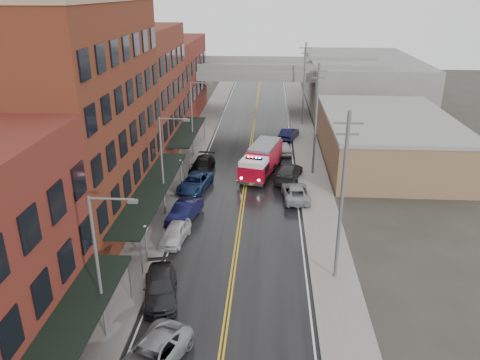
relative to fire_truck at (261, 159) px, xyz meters
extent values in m
cube|color=black|center=(-1.55, -4.65, -1.69)|extent=(11.00, 160.00, 0.02)
cube|color=slate|center=(-8.85, -4.65, -1.62)|extent=(3.00, 160.00, 0.15)
cube|color=slate|center=(5.75, -4.65, -1.62)|extent=(3.00, 160.00, 0.15)
cube|color=gray|center=(-7.20, -4.65, -1.62)|extent=(0.30, 160.00, 0.15)
cube|color=gray|center=(4.10, -4.65, -1.62)|extent=(0.30, 160.00, 0.15)
cube|color=#5D2618|center=(-14.85, -11.65, 7.30)|extent=(9.00, 20.00, 18.00)
cube|color=maroon|center=(-14.85, 5.85, 5.80)|extent=(9.00, 15.00, 15.00)
cube|color=maroon|center=(-14.85, 23.35, 4.30)|extent=(9.00, 20.00, 12.00)
cube|color=#826046|center=(14.45, 5.35, 0.80)|extent=(14.00, 22.00, 5.00)
cube|color=slate|center=(16.45, 35.35, 2.30)|extent=(18.00, 30.00, 8.00)
cube|color=black|center=(-9.05, -30.65, 1.30)|extent=(2.60, 16.00, 0.18)
cylinder|color=slate|center=(-7.90, -23.05, -0.20)|extent=(0.10, 0.10, 3.00)
cube|color=black|center=(-9.05, -11.65, 1.30)|extent=(2.60, 18.00, 0.18)
cylinder|color=slate|center=(-7.90, -20.25, -0.20)|extent=(0.10, 0.10, 3.00)
cylinder|color=slate|center=(-7.90, -3.05, -0.20)|extent=(0.10, 0.10, 3.00)
cube|color=black|center=(-9.05, 5.85, 1.30)|extent=(2.60, 13.00, 0.18)
cylinder|color=slate|center=(-7.90, -0.25, -0.20)|extent=(0.10, 0.10, 3.00)
cylinder|color=slate|center=(-7.90, 11.95, -0.20)|extent=(0.10, 0.10, 3.00)
cylinder|color=#59595B|center=(-7.95, -18.65, -0.30)|extent=(0.14, 0.14, 2.80)
sphere|color=silver|center=(-7.95, -18.65, 1.20)|extent=(0.44, 0.44, 0.44)
cylinder|color=#59595B|center=(-7.95, -4.65, -0.30)|extent=(0.14, 0.14, 2.80)
sphere|color=silver|center=(-7.95, -4.65, 1.20)|extent=(0.44, 0.44, 0.44)
cylinder|color=#59595B|center=(-8.35, -26.65, 2.80)|extent=(0.18, 0.18, 9.00)
cylinder|color=#59595B|center=(-7.15, -26.65, 7.20)|extent=(2.40, 0.12, 0.12)
cube|color=#59595B|center=(-6.05, -26.65, 7.10)|extent=(0.50, 0.22, 0.18)
cylinder|color=#59595B|center=(-8.35, -10.65, 2.80)|extent=(0.18, 0.18, 9.00)
cylinder|color=#59595B|center=(-7.15, -10.65, 7.20)|extent=(2.40, 0.12, 0.12)
cube|color=#59595B|center=(-6.05, -10.65, 7.10)|extent=(0.50, 0.22, 0.18)
cylinder|color=#59595B|center=(-8.35, 5.35, 2.80)|extent=(0.18, 0.18, 9.00)
cylinder|color=#59595B|center=(-7.15, 5.35, 7.20)|extent=(2.40, 0.12, 0.12)
cube|color=#59595B|center=(-6.05, 5.35, 7.10)|extent=(0.50, 0.22, 0.18)
cylinder|color=#59595B|center=(5.65, -19.65, 4.30)|extent=(0.24, 0.24, 12.00)
cube|color=#59595B|center=(5.65, -19.65, 9.50)|extent=(1.80, 0.12, 0.12)
cube|color=#59595B|center=(5.65, -19.65, 8.80)|extent=(1.40, 0.12, 0.12)
cylinder|color=#59595B|center=(5.65, 0.35, 4.30)|extent=(0.24, 0.24, 12.00)
cube|color=#59595B|center=(5.65, 0.35, 9.50)|extent=(1.80, 0.12, 0.12)
cube|color=#59595B|center=(5.65, 0.35, 8.80)|extent=(1.40, 0.12, 0.12)
cylinder|color=#59595B|center=(5.65, 20.35, 4.30)|extent=(0.24, 0.24, 12.00)
cube|color=#59595B|center=(5.65, 20.35, 9.50)|extent=(1.80, 0.12, 0.12)
cube|color=#59595B|center=(5.65, 20.35, 8.80)|extent=(1.40, 0.12, 0.12)
cube|color=slate|center=(-1.55, 27.35, 5.05)|extent=(40.00, 10.00, 1.50)
cube|color=slate|center=(-12.55, 27.35, 1.30)|extent=(1.60, 8.00, 6.00)
cube|color=slate|center=(9.45, 27.35, 1.30)|extent=(1.60, 8.00, 6.00)
cube|color=#AA071E|center=(0.33, 1.31, -0.02)|extent=(4.06, 6.42, 2.27)
cube|color=#AA071E|center=(-0.70, -2.77, -0.35)|extent=(3.30, 3.38, 1.62)
cube|color=silver|center=(-0.70, -2.77, 0.73)|extent=(3.12, 3.14, 0.54)
cube|color=black|center=(-0.64, -2.56, -0.02)|extent=(3.06, 2.34, 0.86)
cube|color=slate|center=(0.33, 1.31, 1.27)|extent=(3.70, 5.93, 0.32)
cube|color=black|center=(-0.70, -2.77, 1.09)|extent=(1.75, 0.71, 0.15)
sphere|color=#FF0C0C|center=(-1.27, -2.63, 1.18)|extent=(0.22, 0.22, 0.22)
sphere|color=#1933FF|center=(-0.12, -2.92, 1.18)|extent=(0.22, 0.22, 0.22)
cylinder|color=black|center=(-1.87, -2.59, -1.16)|extent=(1.14, 0.63, 1.08)
cylinder|color=black|center=(0.43, -3.16, -1.16)|extent=(1.14, 0.63, 1.08)
cylinder|color=black|center=(-0.95, 1.08, -1.16)|extent=(1.14, 0.63, 1.08)
cylinder|color=black|center=(1.35, 0.50, -1.16)|extent=(1.14, 0.63, 1.08)
cylinder|color=black|center=(-0.30, 3.70, -1.16)|extent=(1.14, 0.63, 1.08)
cylinder|color=black|center=(2.01, 3.12, -1.16)|extent=(1.14, 0.63, 1.08)
imported|color=gray|center=(-5.15, -28.85, -0.92)|extent=(4.25, 6.12, 1.55)
imported|color=black|center=(-6.05, -22.62, -0.93)|extent=(3.11, 5.57, 1.52)
imported|color=beige|center=(-6.55, -15.22, -0.96)|extent=(2.32, 4.52, 1.47)
imported|color=black|center=(-6.43, -11.46, -0.89)|extent=(2.81, 5.16, 1.61)
imported|color=navy|center=(-6.55, -4.74, -0.94)|extent=(3.47, 5.82, 1.51)
imported|color=black|center=(-6.51, 0.15, -0.91)|extent=(2.62, 5.60, 1.58)
imported|color=gray|center=(3.45, -6.45, -0.97)|extent=(2.76, 5.41, 1.46)
imported|color=#252527|center=(2.90, -1.48, -0.86)|extent=(3.68, 6.15, 1.67)
imported|color=silver|center=(2.57, 7.15, -0.95)|extent=(2.32, 4.55, 1.49)
imported|color=black|center=(3.45, 13.15, -0.91)|extent=(3.02, 5.04, 1.57)
camera|label=1|loc=(0.81, -47.86, 17.09)|focal=35.00mm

